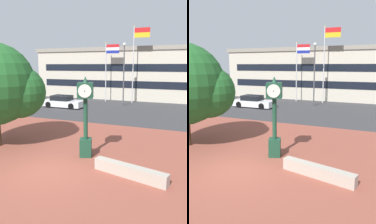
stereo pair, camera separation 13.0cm
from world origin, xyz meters
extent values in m
plane|color=#38383A|center=(0.00, 0.00, 0.00)|extent=(200.00, 200.00, 0.00)
cube|color=brown|center=(0.00, 2.40, 0.00)|extent=(44.00, 12.79, 0.01)
cube|color=#ADA393|center=(3.47, 0.71, 0.25)|extent=(3.20, 1.15, 0.50)
cube|color=#19422D|center=(0.89, 2.15, 0.45)|extent=(0.73, 0.73, 0.91)
cylinder|color=#19422D|center=(0.89, 2.15, 1.93)|extent=(0.21, 0.21, 2.04)
cube|color=#19422D|center=(0.89, 2.15, 3.32)|extent=(0.93, 0.93, 0.73)
cylinder|color=silver|center=(0.76, 2.51, 3.32)|extent=(0.60, 0.23, 0.62)
sphere|color=black|center=(0.75, 2.53, 3.32)|extent=(0.05, 0.05, 0.05)
cylinder|color=silver|center=(1.01, 1.79, 3.32)|extent=(0.60, 0.23, 0.62)
sphere|color=black|center=(1.02, 1.77, 3.32)|extent=(0.05, 0.05, 0.05)
cone|color=#19422D|center=(0.89, 2.15, 3.83)|extent=(0.26, 0.26, 0.29)
sphere|color=#236028|center=(-3.25, 2.45, 3.03)|extent=(2.90, 2.90, 2.90)
cube|color=silver|center=(-7.20, 14.37, 0.44)|extent=(4.50, 1.90, 0.64)
cube|color=black|center=(-7.43, 14.38, 1.00)|extent=(2.08, 1.61, 0.56)
cylinder|color=black|center=(-5.80, 15.22, 0.32)|extent=(0.64, 0.23, 0.64)
cylinder|color=black|center=(-5.82, 13.49, 0.32)|extent=(0.64, 0.23, 0.64)
cylinder|color=black|center=(-8.58, 15.25, 0.32)|extent=(0.64, 0.23, 0.64)
cylinder|color=black|center=(-8.60, 13.53, 0.32)|extent=(0.64, 0.23, 0.64)
cube|color=tan|center=(-12.68, 12.06, 0.44)|extent=(4.28, 2.03, 0.64)
cube|color=black|center=(-12.89, 12.07, 1.00)|extent=(2.01, 1.66, 0.56)
cylinder|color=black|center=(-11.33, 12.84, 0.32)|extent=(0.65, 0.25, 0.64)
cylinder|color=black|center=(-11.42, 11.14, 0.32)|extent=(0.65, 0.25, 0.64)
cylinder|color=black|center=(-13.93, 12.97, 0.32)|extent=(0.65, 0.25, 0.64)
cylinder|color=silver|center=(-4.39, 20.13, 3.55)|extent=(0.12, 0.12, 7.10)
sphere|color=gold|center=(-4.39, 20.13, 7.16)|extent=(0.14, 0.14, 0.14)
cube|color=red|center=(-3.53, 20.13, 6.78)|extent=(1.60, 0.02, 0.35)
cube|color=white|center=(-3.53, 20.13, 6.43)|extent=(1.60, 0.02, 0.35)
cube|color=navy|center=(-3.53, 20.13, 6.07)|extent=(1.60, 0.02, 0.35)
cylinder|color=silver|center=(-0.99, 20.13, 4.42)|extent=(0.12, 0.12, 8.84)
sphere|color=gold|center=(-0.99, 20.13, 8.90)|extent=(0.14, 0.14, 0.14)
cube|color=red|center=(-0.05, 20.13, 8.42)|extent=(1.76, 0.02, 0.54)
cube|color=gold|center=(-0.05, 20.13, 7.88)|extent=(1.76, 0.02, 0.54)
cube|color=beige|center=(-2.17, 29.15, 3.15)|extent=(26.31, 15.02, 6.30)
cube|color=gray|center=(-2.17, 29.15, 6.55)|extent=(26.84, 15.33, 0.50)
cube|color=black|center=(-2.17, 21.61, 2.10)|extent=(23.68, 0.04, 0.90)
cube|color=black|center=(-2.17, 21.61, 4.20)|extent=(23.68, 0.04, 0.90)
cylinder|color=#4C4C51|center=(-1.45, 17.71, 3.27)|extent=(0.14, 0.14, 6.55)
sphere|color=white|center=(-1.45, 17.71, 6.70)|extent=(0.36, 0.36, 0.36)
camera|label=1|loc=(5.56, -8.28, 4.49)|focal=38.48mm
camera|label=2|loc=(5.68, -8.23, 4.49)|focal=38.48mm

